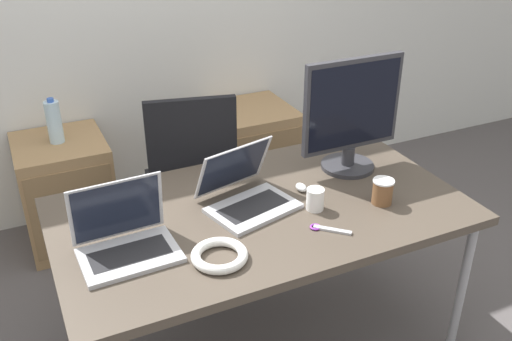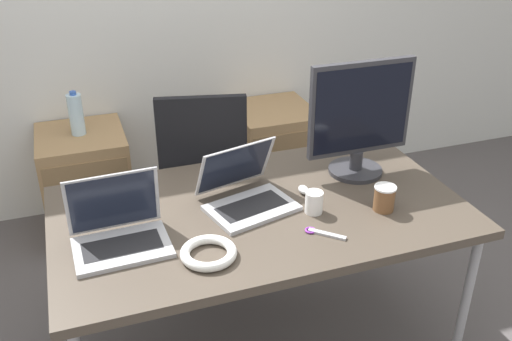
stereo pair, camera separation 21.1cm
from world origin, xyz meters
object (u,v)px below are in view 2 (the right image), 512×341
Objects in this scene: coffee_cup_brown at (384,198)px; cable_coil at (209,253)px; coffee_cup_white at (314,202)px; laptop_right at (119,232)px; mouse at (304,190)px; laptop_left at (246,193)px; cabinet_left at (87,183)px; cabinet_right at (273,154)px; monitor at (360,120)px; office_chair at (205,197)px; water_bottle at (76,114)px.

coffee_cup_brown reaches higher than cable_coil.
coffee_cup_white is 0.86× the size of coffee_cup_brown.
laptop_right is 1.06m from coffee_cup_brown.
cable_coil is at bearing -148.42° from mouse.
cabinet_left is at bearing 116.43° from laptop_left.
cabinet_right is (1.20, 0.00, 0.00)m from cabinet_left.
laptop_right is (-1.13, -1.34, 0.48)m from cabinet_right.
laptop_left is 0.61m from monitor.
cabinet_right is 1.57× the size of laptop_left.
cabinet_right is 1.34m from mouse.
laptop_right is (0.07, -1.34, 0.48)m from cabinet_left.
laptop_right is at bearing 173.98° from coffee_cup_brown.
laptop_left is at bearing -89.55° from office_chair.
laptop_left is 1.98× the size of cable_coil.
cable_coil reaches higher than mouse.
cabinet_left is at bearing 93.16° from laptop_right.
mouse is 0.70× the size of coffee_cup_white.
cabinet_left is 6.91× the size of coffee_cup_white.
laptop_right is at bearing -130.01° from cabinet_right.
coffee_cup_brown reaches higher than cabinet_right.
mouse is (-0.33, -1.22, 0.44)m from cabinet_right.
cabinet_left is 0.44m from water_bottle.
coffee_cup_brown is at bearing -6.02° from laptop_right.
coffee_cup_white is at bearing -141.90° from monitor.
coffee_cup_white is 0.51m from cable_coil.
office_chair reaches higher than coffee_cup_brown.
coffee_cup_brown is (1.13, -1.46, 0.04)m from water_bottle.
laptop_left is at bearing -169.68° from monitor.
monitor reaches higher than coffee_cup_brown.
cabinet_right is 1.28m from water_bottle.
mouse is at bearing -54.50° from water_bottle.
cable_coil is at bearing -76.65° from cabinet_left.
mouse is at bearing -69.47° from office_chair.
coffee_cup_brown is at bearing -23.85° from laptop_left.
mouse is (-0.30, -0.10, -0.24)m from monitor.
laptop_left reaches higher than mouse.
cabinet_left is 3.11× the size of cable_coil.
cabinet_left is 1.90m from coffee_cup_brown.
coffee_cup_brown is (1.13, -1.45, 0.48)m from cabinet_left.
laptop_right is at bearing -168.63° from monitor.
cabinet_right is 2.49× the size of water_bottle.
water_bottle is at bearing 136.30° from monitor.
coffee_cup_brown is 0.77m from cable_coil.
monitor is at bearing -47.27° from office_chair.
laptop_left is at bearing -63.61° from water_bottle.
cabinet_left is 1.43m from laptop_right.
water_bottle is at bearing 140.13° from office_chair.
laptop_right is 0.67× the size of monitor.
office_chair is at bearing -39.75° from cabinet_left.
water_bottle reaches higher than coffee_cup_brown.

